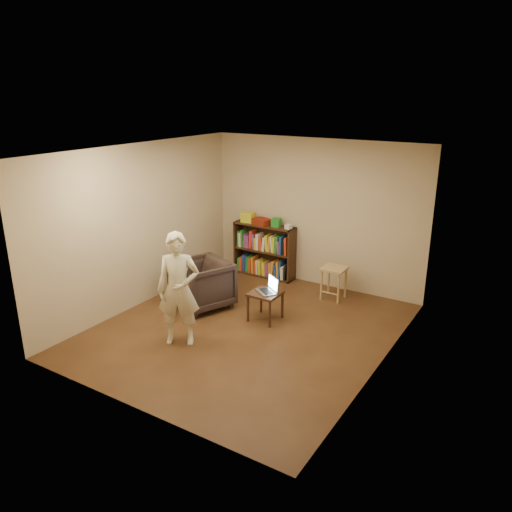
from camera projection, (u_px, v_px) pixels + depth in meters
The scene contains 15 objects.
floor at pixel (246, 330), 7.37m from camera, with size 4.50×4.50×0.00m, color #412515.
ceiling at pixel (245, 151), 6.54m from camera, with size 4.50×4.50×0.00m, color white.
wall_back at pixel (315, 213), 8.76m from camera, with size 4.00×4.00×0.00m, color tan.
wall_left at pixel (140, 226), 7.95m from camera, with size 4.50×4.50×0.00m, color tan.
wall_right at pixel (386, 272), 5.95m from camera, with size 4.50×4.50×0.00m, color tan.
bookshelf at pixel (265, 253), 9.38m from camera, with size 1.20×0.30×1.00m.
box_yellow at pixel (248, 217), 9.33m from camera, with size 0.23×0.16×0.19m, color gold.
red_cloth at pixel (262, 222), 9.19m from camera, with size 0.32×0.24×0.11m, color maroon.
box_green at pixel (276, 222), 9.04m from camera, with size 0.15×0.15×0.15m, color #217C28.
box_white at pixel (288, 227), 8.90m from camera, with size 0.10×0.10×0.08m, color silver.
stool at pixel (334, 273), 8.31m from camera, with size 0.39×0.39×0.56m.
armchair at pixel (202, 284), 8.03m from camera, with size 0.83×0.86×0.78m, color #2F241F.
side_table at pixel (265, 297), 7.57m from camera, with size 0.44×0.44×0.45m.
laptop at pixel (269, 288), 7.54m from camera, with size 0.40×0.39×0.24m.
person at pixel (179, 289), 6.76m from camera, with size 0.58×0.38×1.59m, color beige.
Camera 1 is at (3.63, -5.56, 3.38)m, focal length 35.00 mm.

